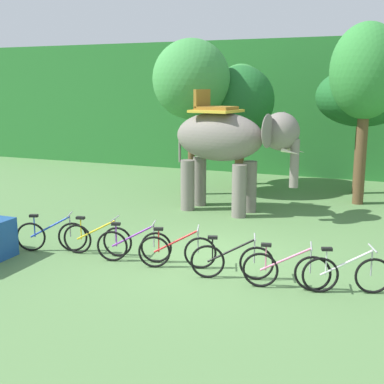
{
  "coord_description": "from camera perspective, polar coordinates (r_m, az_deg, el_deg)",
  "views": [
    {
      "loc": [
        3.89,
        -10.5,
        3.9
      ],
      "look_at": [
        -0.85,
        1.0,
        1.3
      ],
      "focal_mm": 47.83,
      "sensor_mm": 36.0,
      "label": 1
    }
  ],
  "objects": [
    {
      "name": "bike_blue",
      "position": [
        12.69,
        -15.39,
        -4.71
      ],
      "size": [
        1.6,
        0.76,
        0.92
      ],
      "color": "black",
      "rests_on": "ground"
    },
    {
      "name": "bike_red",
      "position": [
        11.13,
        -1.69,
        -6.6
      ],
      "size": [
        1.64,
        0.69,
        0.92
      ],
      "color": "black",
      "rests_on": "ground"
    },
    {
      "name": "tree_left",
      "position": [
        19.07,
        5.43,
        10.02
      ],
      "size": [
        2.47,
        2.47,
        4.61
      ],
      "color": "brown",
      "rests_on": "ground"
    },
    {
      "name": "foliage_hedge",
      "position": [
        25.43,
        13.76,
        9.29
      ],
      "size": [
        36.0,
        6.0,
        5.86
      ],
      "primitive_type": "cube",
      "color": "#28702D",
      "rests_on": "ground"
    },
    {
      "name": "tree_right",
      "position": [
        18.25,
        -0.08,
        12.4
      ],
      "size": [
        2.72,
        2.72,
        5.5
      ],
      "color": "brown",
      "rests_on": "ground"
    },
    {
      "name": "bike_purple",
      "position": [
        11.58,
        -6.5,
        -5.94
      ],
      "size": [
        1.65,
        0.66,
        0.92
      ],
      "color": "black",
      "rests_on": "ground"
    },
    {
      "name": "elephant",
      "position": [
        15.73,
        4.11,
        5.59
      ],
      "size": [
        4.23,
        2.19,
        3.78
      ],
      "color": "slate",
      "rests_on": "ground"
    },
    {
      "name": "bike_black",
      "position": [
        10.56,
        4.46,
        -7.67
      ],
      "size": [
        1.65,
        0.65,
        0.92
      ],
      "color": "black",
      "rests_on": "ground"
    },
    {
      "name": "bike_yellow",
      "position": [
        12.17,
        -10.54,
        -5.18
      ],
      "size": [
        1.69,
        0.52,
        0.92
      ],
      "color": "black",
      "rests_on": "ground"
    },
    {
      "name": "tree_center_left",
      "position": [
        17.65,
        18.86,
        12.44
      ],
      "size": [
        2.32,
        2.32,
        5.88
      ],
      "color": "brown",
      "rests_on": "ground"
    },
    {
      "name": "ground_plane",
      "position": [
        11.86,
        1.96,
        -7.4
      ],
      "size": [
        80.0,
        80.0,
        0.0
      ],
      "primitive_type": "plane",
      "color": "#567F47"
    },
    {
      "name": "tree_far_left",
      "position": [
        19.39,
        18.44,
        9.99
      ],
      "size": [
        3.26,
        3.26,
        4.56
      ],
      "color": "brown",
      "rests_on": "ground"
    },
    {
      "name": "bike_white",
      "position": [
        10.27,
        16.85,
        -8.74
      ],
      "size": [
        1.63,
        0.72,
        0.92
      ],
      "color": "black",
      "rests_on": "ground"
    },
    {
      "name": "tree_center_right",
      "position": [
        20.32,
        5.45,
        9.7
      ],
      "size": [
        2.29,
        2.29,
        4.72
      ],
      "color": "brown",
      "rests_on": "ground"
    },
    {
      "name": "bike_pink",
      "position": [
        10.19,
        10.44,
        -8.57
      ],
      "size": [
        1.69,
        0.54,
        0.92
      ],
      "color": "black",
      "rests_on": "ground"
    }
  ]
}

